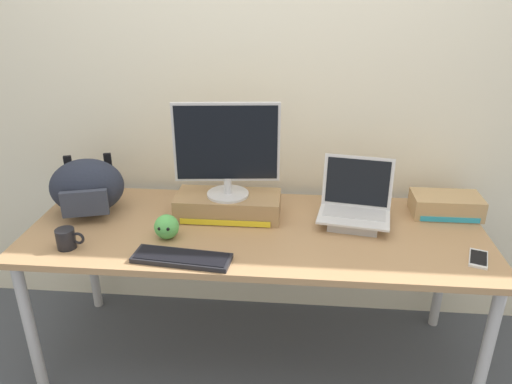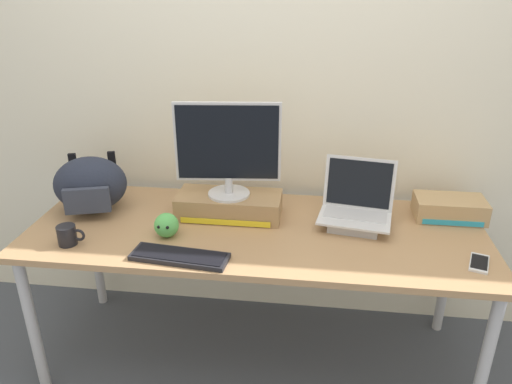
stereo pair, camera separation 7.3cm
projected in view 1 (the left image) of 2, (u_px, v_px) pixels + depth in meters
The scene contains 12 objects.
ground_plane at pixel (256, 354), 2.53m from camera, with size 20.00×20.00×0.00m, color #474C56.
back_wall at pixel (265, 84), 2.45m from camera, with size 7.00×0.10×2.60m, color silver.
desk at pixel (256, 240), 2.25m from camera, with size 2.07×0.79×0.74m.
toner_box_yellow at pixel (228, 205), 2.32m from camera, with size 0.49×0.22×0.11m.
desktop_monitor at pixel (227, 149), 2.20m from camera, with size 0.48×0.20×0.44m.
open_laptop at pixel (354, 212), 2.25m from camera, with size 0.36×0.30×0.29m.
external_keyboard at pixel (182, 258), 1.97m from camera, with size 0.41×0.16×0.02m.
messenger_backpack at pixel (87, 187), 2.32m from camera, with size 0.40×0.34×0.27m.
coffee_mug at pixel (67, 239), 2.05m from camera, with size 0.12×0.08×0.09m.
cell_phone at pixel (478, 259), 1.98m from camera, with size 0.11×0.16×0.01m.
plush_toy at pixel (167, 227), 2.12m from camera, with size 0.11×0.11×0.11m.
toner_box_cyan at pixel (446, 205), 2.33m from camera, with size 0.32×0.18×0.10m.
Camera 1 is at (0.17, -1.96, 1.80)m, focal length 34.18 mm.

